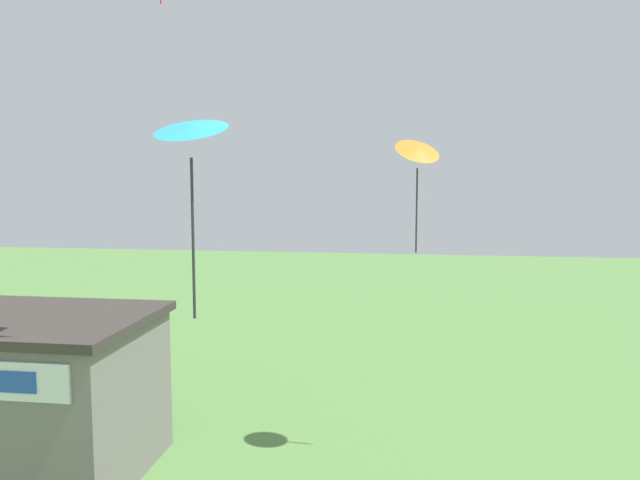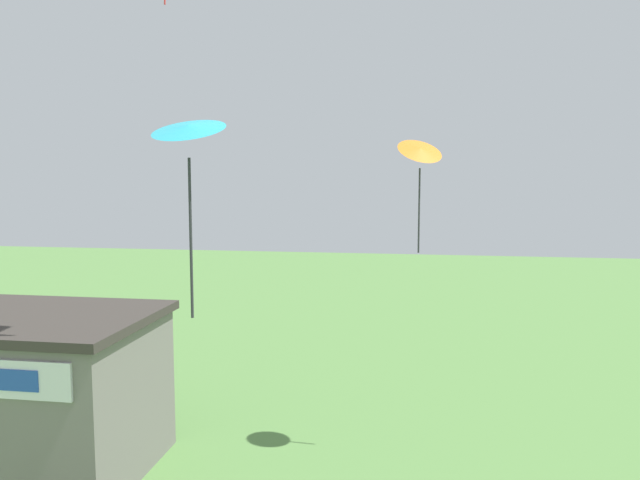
{
  "view_description": "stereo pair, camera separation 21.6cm",
  "coord_description": "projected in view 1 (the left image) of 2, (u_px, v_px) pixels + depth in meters",
  "views": [
    {
      "loc": [
        1.92,
        -3.83,
        8.0
      ],
      "look_at": [
        0.0,
        9.43,
        6.62
      ],
      "focal_mm": 35.0,
      "sensor_mm": 36.0,
      "label": 1
    },
    {
      "loc": [
        2.14,
        -3.8,
        8.0
      ],
      "look_at": [
        0.0,
        9.43,
        6.62
      ],
      "focal_mm": 35.0,
      "sensor_mm": 36.0,
      "label": 2
    }
  ],
  "objects": [
    {
      "name": "seaside_building",
      "position": [
        26.0,
        394.0,
        16.65
      ],
      "size": [
        6.59,
        4.92,
        4.33
      ],
      "color": "slate",
      "rests_on": "ground_plane"
    },
    {
      "name": "kite_cyan_delta",
      "position": [
        191.0,
        132.0,
        10.43
      ],
      "size": [
        1.36,
        1.32,
        3.52
      ],
      "color": "#2DB2C6"
    },
    {
      "name": "kite_orange_delta",
      "position": [
        418.0,
        152.0,
        17.1
      ],
      "size": [
        1.62,
        1.55,
        3.22
      ],
      "color": "orange"
    }
  ]
}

